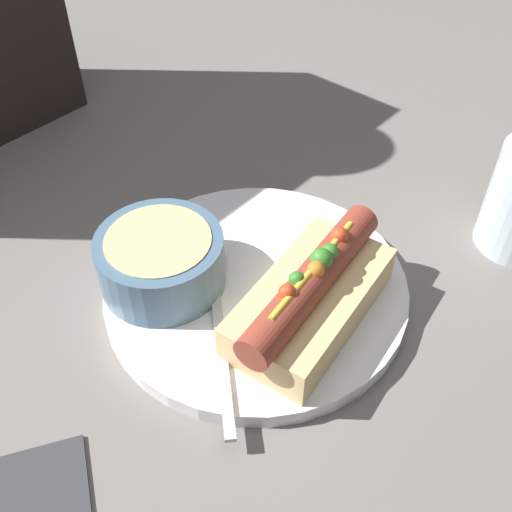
% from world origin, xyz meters
% --- Properties ---
extents(ground_plane, '(4.00, 4.00, 0.00)m').
position_xyz_m(ground_plane, '(0.00, 0.00, 0.00)').
color(ground_plane, slate).
extents(dinner_plate, '(0.25, 0.25, 0.01)m').
position_xyz_m(dinner_plate, '(0.00, 0.00, 0.01)').
color(dinner_plate, white).
rests_on(dinner_plate, ground_plane).
extents(hot_dog, '(0.17, 0.09, 0.06)m').
position_xyz_m(hot_dog, '(-0.00, -0.05, 0.04)').
color(hot_dog, '#E5C17F').
rests_on(hot_dog, dinner_plate).
extents(soup_bowl, '(0.10, 0.10, 0.05)m').
position_xyz_m(soup_bowl, '(-0.05, 0.06, 0.04)').
color(soup_bowl, slate).
rests_on(soup_bowl, dinner_plate).
extents(spoon, '(0.13, 0.14, 0.01)m').
position_xyz_m(spoon, '(-0.03, 0.01, 0.02)').
color(spoon, '#B7B7BC').
rests_on(spoon, dinner_plate).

